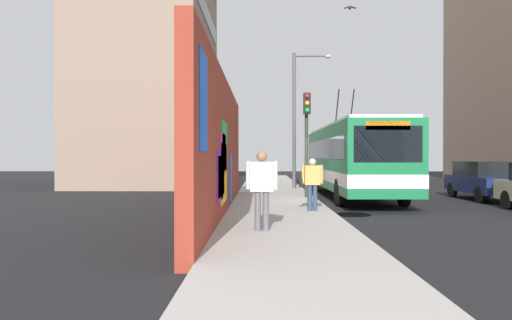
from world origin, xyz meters
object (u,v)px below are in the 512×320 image
Objects in this scene: pedestrian_at_curb at (312,180)px; traffic_light at (307,127)px; pedestrian_near_wall at (262,184)px; street_lamp at (298,111)px; parked_car_navy at (484,180)px; city_bus at (351,157)px.

traffic_light is at bearing -3.35° from pedestrian_at_curb.
pedestrian_near_wall reaches higher than pedestrian_at_curb.
pedestrian_near_wall is at bearing 168.38° from traffic_light.
pedestrian_near_wall is at bearing 172.55° from street_lamp.
parked_car_navy is 1.01× the size of traffic_light.
parked_car_navy is 13.21m from pedestrian_near_wall.
city_bus is 4.95m from street_lamp.
traffic_light reaches higher than pedestrian_near_wall.
traffic_light is at bearing 178.87° from street_lamp.
city_bus is at bearing -20.01° from pedestrian_near_wall.
street_lamp is at bearing -1.13° from traffic_light.
traffic_light is 6.03m from street_lamp.
parked_car_navy is 0.61× the size of street_lamp.
pedestrian_at_curb is 0.38× the size of traffic_light.
pedestrian_near_wall is at bearing 136.13° from parked_car_navy.
traffic_light is (-2.09, 2.15, 1.21)m from city_bus.
traffic_light is 0.60× the size of street_lamp.
street_lamp is (10.65, -0.39, 3.09)m from pedestrian_at_curb.
city_bus is 2.98× the size of parked_car_navy.
pedestrian_at_curb is 5.11m from traffic_light.
street_lamp is (5.91, -0.12, 1.19)m from traffic_light.
pedestrian_at_curb is 11.09m from street_lamp.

